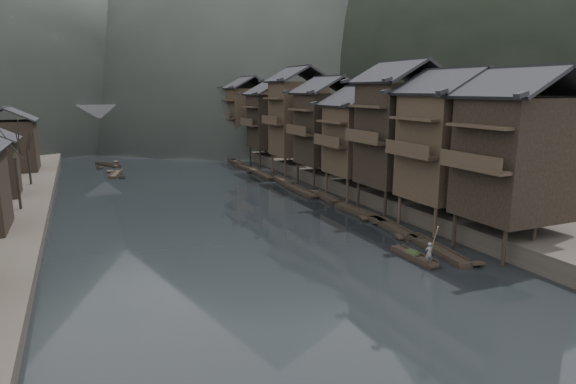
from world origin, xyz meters
TOP-DOWN VIEW (x-y plane):
  - water at (0.00, 0.00)m, footprint 300.00×300.00m
  - right_bank at (35.00, 40.00)m, footprint 40.00×200.00m
  - stilt_houses at (17.28, 19.39)m, footprint 9.00×67.60m
  - bare_trees at (-17.00, 6.46)m, footprint 3.95×42.31m
  - moored_sampans at (11.98, 20.09)m, footprint 3.26×60.98m
  - midriver_boats at (-7.67, 43.17)m, footprint 3.79×15.84m
  - stone_bridge at (-0.00, 72.00)m, footprint 40.00×6.00m
  - hero_sampan at (9.42, -6.88)m, footprint 1.06×4.63m
  - cargo_heap at (9.43, -6.67)m, footprint 1.01×1.33m
  - boatman at (9.39, -8.50)m, footprint 0.62×0.48m
  - bamboo_pole at (9.59, -8.50)m, footprint 1.32×2.47m

SIDE VIEW (x-z plane):
  - water at x=0.00m, z-range 0.00..0.00m
  - moored_sampans at x=11.98m, z-range -0.03..0.44m
  - midriver_boats at x=-7.67m, z-range -0.02..0.43m
  - hero_sampan at x=9.42m, z-range -0.01..0.42m
  - cargo_heap at x=9.43m, z-range 0.43..1.04m
  - right_bank at x=35.00m, z-range 0.00..1.80m
  - boatman at x=9.39m, z-range 0.43..1.96m
  - bamboo_pole at x=9.59m, z-range 1.96..5.83m
  - stone_bridge at x=0.00m, z-range 0.61..9.61m
  - bare_trees at x=-17.00m, z-range 2.61..10.51m
  - stilt_houses at x=17.28m, z-range 1.11..16.48m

